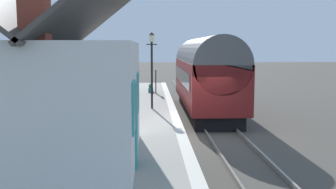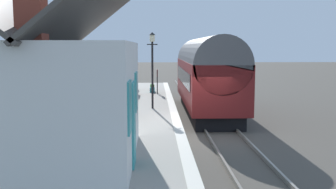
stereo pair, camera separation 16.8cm
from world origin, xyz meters
TOP-DOWN VIEW (x-y plane):
  - ground_plane at (0.00, 0.00)m, footprint 160.00×160.00m
  - platform at (0.00, 4.11)m, footprint 32.00×6.22m
  - platform_edge_coping at (0.00, 1.18)m, footprint 32.00×0.36m
  - rail_near at (0.00, -1.62)m, footprint 52.00×0.08m
  - rail_far at (0.00, -0.18)m, footprint 52.00×0.08m
  - train at (5.73, -0.90)m, footprint 10.80×2.73m
  - station_building at (-5.85, 4.65)m, footprint 5.72×4.38m
  - bench_near_building at (7.83, 3.29)m, footprint 1.41×0.45m
  - bench_platform_end at (0.22, 3.24)m, footprint 1.41×0.46m
  - bench_mid_platform at (5.14, 3.57)m, footprint 1.40×0.43m
  - bench_by_lamp at (10.50, 3.48)m, footprint 1.42×0.49m
  - planter_bench_right at (10.96, 5.62)m, footprint 0.54×0.54m
  - planter_corner_building at (9.42, 2.23)m, footprint 0.84×0.32m
  - planter_bench_left at (6.66, 4.21)m, footprint 0.79×0.32m
  - planter_under_sign at (7.49, 4.89)m, footprint 0.58×0.58m
  - lamp_post_platform at (2.60, 2.16)m, footprint 0.32×0.50m
  - station_sign_board at (8.57, 1.90)m, footprint 0.96×0.06m

SIDE VIEW (x-z plane):
  - ground_plane at x=0.00m, z-range 0.00..0.00m
  - rail_near at x=0.00m, z-range 0.00..0.14m
  - rail_far at x=0.00m, z-range 0.00..0.14m
  - platform at x=0.00m, z-range 0.00..0.81m
  - platform_edge_coping at x=0.00m, z-range 0.81..0.83m
  - planter_corner_building at x=9.42m, z-range 0.80..1.36m
  - planter_bench_left at x=6.66m, z-range 0.80..1.37m
  - planter_bench_right at x=10.96m, z-range 0.87..1.64m
  - bench_near_building at x=7.83m, z-range 0.85..1.73m
  - bench_platform_end at x=0.22m, z-range 0.85..1.73m
  - bench_mid_platform at x=5.14m, z-range 0.85..1.73m
  - bench_by_lamp at x=10.50m, z-range 0.85..1.73m
  - planter_under_sign at x=7.49m, z-range 0.86..1.79m
  - station_sign_board at x=8.57m, z-range 1.22..2.79m
  - train at x=5.73m, z-range 0.06..4.38m
  - station_building at x=-5.85m, z-range -0.36..5.36m
  - lamp_post_platform at x=2.60m, z-range 1.54..5.20m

